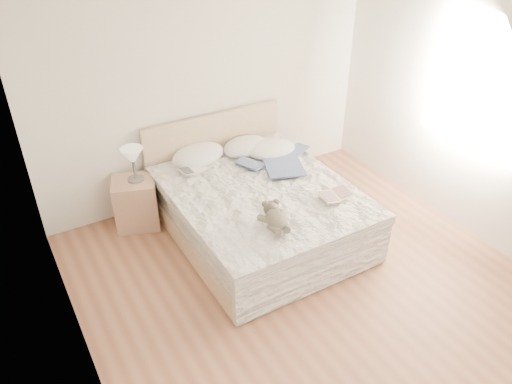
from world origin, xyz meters
TOP-DOWN VIEW (x-y plane):
  - floor at (0.00, 0.00)m, footprint 4.00×4.50m
  - wall_back at (0.00, 2.25)m, footprint 4.00×0.02m
  - wall_left at (-2.00, 0.00)m, footprint 0.02×4.50m
  - wall_right at (2.00, 0.00)m, footprint 0.02×4.50m
  - window at (1.99, 0.30)m, footprint 0.02×1.30m
  - bed at (0.00, 1.19)m, footprint 1.72×2.14m
  - nightstand at (-1.06, 1.97)m, footprint 0.56×0.52m
  - table_lamp at (-1.02, 1.98)m, footprint 0.30×0.30m
  - pillow_left at (-0.28, 2.01)m, footprint 0.72×0.58m
  - pillow_middle at (0.27, 1.93)m, footprint 0.66×0.54m
  - pillow_right at (0.50, 1.71)m, footprint 0.60×0.46m
  - blouse at (0.44, 1.38)m, footprint 0.82×0.84m
  - photo_book at (-0.47, 1.75)m, footprint 0.30×0.22m
  - childrens_book at (0.54, 0.59)m, footprint 0.37×0.27m
  - teddy_bear at (-0.25, 0.44)m, footprint 0.29×0.38m

SIDE VIEW (x-z plane):
  - floor at x=0.00m, z-range 0.00..0.00m
  - nightstand at x=-1.06m, z-range 0.00..0.56m
  - bed at x=0.00m, z-range -0.19..0.81m
  - blouse at x=0.44m, z-range 0.62..0.64m
  - photo_book at x=-0.47m, z-range 0.62..0.64m
  - childrens_book at x=0.54m, z-range 0.62..0.64m
  - pillow_left at x=-0.28m, z-range 0.54..0.74m
  - pillow_middle at x=0.27m, z-range 0.55..0.73m
  - pillow_right at x=0.50m, z-range 0.56..0.72m
  - teddy_bear at x=-0.25m, z-range 0.56..0.74m
  - table_lamp at x=-1.02m, z-range 0.64..1.01m
  - wall_back at x=0.00m, z-range 0.00..2.70m
  - wall_left at x=-2.00m, z-range 0.00..2.70m
  - wall_right at x=2.00m, z-range 0.00..2.70m
  - window at x=1.99m, z-range 0.90..2.00m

